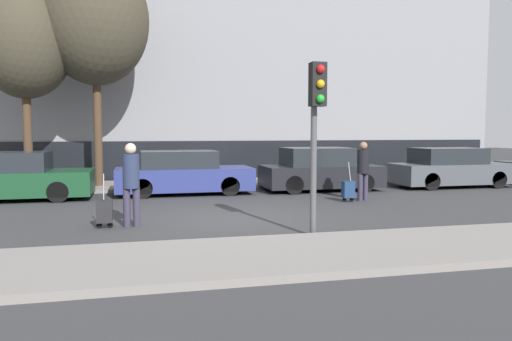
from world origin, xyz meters
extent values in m
plane|color=#38383A|center=(0.00, 0.00, 0.00)|extent=(80.00, 80.00, 0.00)
cube|color=gray|center=(0.00, -3.75, 0.06)|extent=(28.00, 2.50, 0.12)
cube|color=gray|center=(0.00, 7.00, 0.06)|extent=(28.00, 3.00, 0.12)
cube|color=gray|center=(0.00, 10.87, 5.82)|extent=(28.00, 3.33, 11.64)
cube|color=black|center=(0.00, 9.18, 0.80)|extent=(27.44, 0.06, 1.60)
cube|color=#194728|center=(-5.61, 4.54, 0.49)|extent=(4.58, 1.91, 0.70)
cube|color=#23282D|center=(-5.79, 4.54, 1.12)|extent=(2.52, 1.68, 0.55)
cylinder|color=black|center=(-4.19, 3.67, 0.30)|extent=(0.60, 0.18, 0.60)
cylinder|color=black|center=(-4.19, 5.41, 0.30)|extent=(0.60, 0.18, 0.60)
cube|color=navy|center=(-0.55, 4.74, 0.49)|extent=(4.26, 1.77, 0.70)
cube|color=#23282D|center=(-0.72, 4.74, 1.11)|extent=(2.35, 1.56, 0.54)
cylinder|color=black|center=(0.77, 3.94, 0.30)|extent=(0.60, 0.18, 0.60)
cylinder|color=black|center=(0.77, 5.54, 0.30)|extent=(0.60, 0.18, 0.60)
cylinder|color=black|center=(-1.87, 3.94, 0.30)|extent=(0.60, 0.18, 0.60)
cylinder|color=black|center=(-1.87, 5.54, 0.30)|extent=(0.60, 0.18, 0.60)
cube|color=black|center=(4.04, 4.67, 0.49)|extent=(3.94, 1.88, 0.70)
cube|color=#23282D|center=(3.88, 4.67, 1.14)|extent=(2.17, 1.66, 0.60)
cylinder|color=black|center=(5.26, 3.82, 0.30)|extent=(0.60, 0.18, 0.60)
cylinder|color=black|center=(5.26, 5.52, 0.30)|extent=(0.60, 0.18, 0.60)
cylinder|color=black|center=(2.81, 3.82, 0.30)|extent=(0.60, 0.18, 0.60)
cylinder|color=black|center=(2.81, 5.52, 0.30)|extent=(0.60, 0.18, 0.60)
cube|color=#4C5156|center=(8.97, 4.53, 0.49)|extent=(4.25, 1.76, 0.70)
cube|color=#23282D|center=(8.80, 4.53, 1.12)|extent=(2.34, 1.55, 0.56)
cylinder|color=black|center=(10.29, 3.74, 0.30)|extent=(0.60, 0.18, 0.60)
cylinder|color=black|center=(10.29, 5.32, 0.30)|extent=(0.60, 0.18, 0.60)
cylinder|color=black|center=(7.65, 3.74, 0.30)|extent=(0.60, 0.18, 0.60)
cylinder|color=black|center=(7.65, 5.32, 0.30)|extent=(0.60, 0.18, 0.60)
cylinder|color=black|center=(12.38, 5.52, 0.30)|extent=(0.60, 0.18, 0.60)
cylinder|color=#383347|center=(-2.25, -0.45, 0.41)|extent=(0.15, 0.15, 0.82)
cylinder|color=#383347|center=(-2.05, -0.44, 0.41)|extent=(0.15, 0.15, 0.82)
cylinder|color=#283351|center=(-2.15, -0.44, 1.17)|extent=(0.34, 0.34, 0.71)
sphere|color=beige|center=(-2.15, -0.44, 1.64)|extent=(0.23, 0.23, 0.23)
cube|color=#262628|center=(-2.70, -0.49, 0.36)|extent=(0.32, 0.24, 0.47)
cylinder|color=black|center=(-2.81, -0.49, 0.06)|extent=(0.12, 0.03, 0.12)
cylinder|color=black|center=(-2.59, -0.49, 0.06)|extent=(0.12, 0.03, 0.12)
cylinder|color=gray|center=(-2.70, -0.56, 0.87)|extent=(0.02, 0.19, 0.53)
cylinder|color=#383347|center=(4.23, 2.01, 0.39)|extent=(0.15, 0.15, 0.79)
cylinder|color=#383347|center=(4.42, 2.07, 0.39)|extent=(0.15, 0.15, 0.79)
cylinder|color=black|center=(4.32, 2.04, 1.13)|extent=(0.34, 0.34, 0.69)
sphere|color=#936B4C|center=(4.32, 2.04, 1.58)|extent=(0.22, 0.22, 0.22)
cube|color=navy|center=(3.80, 1.88, 0.36)|extent=(0.32, 0.24, 0.47)
cylinder|color=black|center=(3.68, 1.88, 0.06)|extent=(0.12, 0.03, 0.12)
cylinder|color=black|center=(3.91, 1.88, 0.06)|extent=(0.12, 0.03, 0.12)
cylinder|color=gray|center=(3.80, 1.80, 0.87)|extent=(0.02, 0.19, 0.53)
cylinder|color=#515154|center=(1.22, -2.25, 1.63)|extent=(0.12, 0.12, 3.26)
cube|color=black|center=(1.22, -2.43, 2.86)|extent=(0.28, 0.24, 0.80)
sphere|color=red|center=(1.22, -2.58, 3.13)|extent=(0.15, 0.15, 0.15)
sphere|color=gold|center=(1.22, -2.58, 2.86)|extent=(0.15, 0.15, 0.15)
sphere|color=green|center=(1.22, -2.58, 2.59)|extent=(0.15, 0.15, 0.15)
torus|color=black|center=(6.20, 6.87, 0.48)|extent=(0.72, 0.06, 0.72)
torus|color=black|center=(5.15, 6.87, 0.48)|extent=(0.72, 0.06, 0.72)
cylinder|color=black|center=(5.68, 6.87, 0.68)|extent=(1.00, 0.05, 0.05)
cylinder|color=black|center=(5.49, 6.87, 0.88)|extent=(0.04, 0.04, 0.40)
cylinder|color=#4C3826|center=(-5.50, 6.68, 1.82)|extent=(0.28, 0.28, 3.41)
ellipsoid|color=#423D2D|center=(-5.50, 6.68, 4.94)|extent=(3.07, 3.07, 3.75)
cylinder|color=#4C3826|center=(-3.29, 6.82, 2.11)|extent=(0.28, 0.28, 3.98)
ellipsoid|color=#423D2D|center=(-3.29, 6.82, 5.74)|extent=(3.58, 3.58, 4.38)
camera|label=1|loc=(-2.06, -11.14, 2.01)|focal=35.00mm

